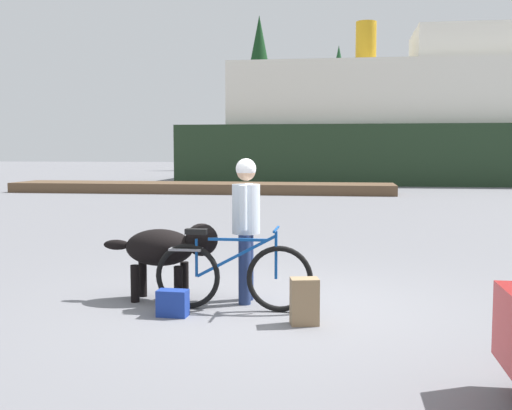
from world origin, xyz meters
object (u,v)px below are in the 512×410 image
at_px(bicycle, 232,275).
at_px(backpack, 304,301).
at_px(person_cyclist, 246,217).
at_px(dog, 168,248).
at_px(ferry_boat, 423,126).
at_px(handbag_pannier, 173,303).

relative_size(bicycle, backpack, 3.70).
distance_m(person_cyclist, backpack, 1.35).
bearing_deg(bicycle, person_cyclist, 76.58).
distance_m(bicycle, dog, 0.92).
bearing_deg(backpack, ferry_boat, 81.06).
distance_m(bicycle, handbag_pannier, 0.71).
bearing_deg(backpack, person_cyclist, 130.70).
bearing_deg(ferry_boat, backpack, -98.94).
bearing_deg(ferry_boat, handbag_pannier, -101.69).
xyz_separation_m(person_cyclist, backpack, (0.73, -0.85, -0.76)).
relative_size(backpack, handbag_pannier, 1.48).
height_order(bicycle, handbag_pannier, bicycle).
xyz_separation_m(person_cyclist, ferry_boat, (5.24, 27.83, 2.02)).
bearing_deg(handbag_pannier, dog, 109.57).
distance_m(backpack, handbag_pannier, 1.41).
distance_m(bicycle, person_cyclist, 0.72).
relative_size(person_cyclist, backpack, 3.51).
relative_size(dog, handbag_pannier, 4.29).
bearing_deg(dog, handbag_pannier, -70.43).
bearing_deg(ferry_boat, person_cyclist, -100.67).
xyz_separation_m(person_cyclist, handbag_pannier, (-0.67, -0.73, -0.85)).
relative_size(backpack, ferry_boat, 0.02).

